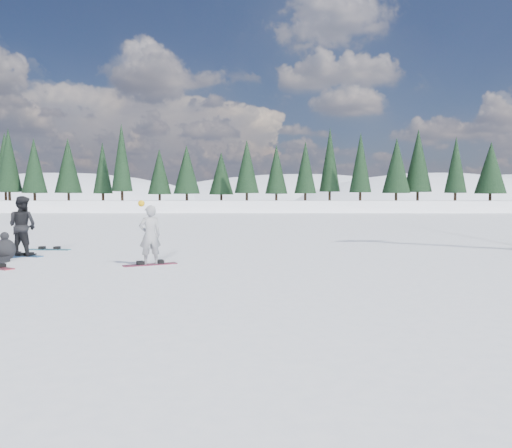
# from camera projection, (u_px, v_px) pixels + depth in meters

# --- Properties ---
(ground) EXTENTS (420.00, 420.00, 0.00)m
(ground) POSITION_uv_depth(u_px,v_px,m) (121.00, 261.00, 14.77)
(ground) COLOR white
(ground) RESTS_ON ground
(alpine_backdrop) EXTENTS (412.50, 227.00, 53.20)m
(alpine_backdrop) POSITION_uv_depth(u_px,v_px,m) (224.00, 237.00, 204.55)
(alpine_backdrop) COLOR white
(alpine_backdrop) RESTS_ON ground
(snowboarder_woman) EXTENTS (0.72, 0.63, 1.81)m
(snowboarder_woman) POSITION_uv_depth(u_px,v_px,m) (150.00, 235.00, 13.87)
(snowboarder_woman) COLOR gray
(snowboarder_woman) RESTS_ON ground
(snowboarder_man) EXTENTS (1.08, 0.92, 1.94)m
(snowboarder_man) POSITION_uv_depth(u_px,v_px,m) (22.00, 226.00, 16.04)
(snowboarder_man) COLOR black
(snowboarder_man) RESTS_ON ground
(seated_rider) EXTENTS (0.70, 1.07, 0.87)m
(seated_rider) POSITION_uv_depth(u_px,v_px,m) (4.00, 250.00, 14.75)
(seated_rider) COLOR black
(seated_rider) RESTS_ON ground
(snowboard_woman) EXTENTS (1.45, 0.97, 0.03)m
(snowboard_woman) POSITION_uv_depth(u_px,v_px,m) (150.00, 265.00, 13.92)
(snowboard_woman) COLOR maroon
(snowboard_woman) RESTS_ON ground
(snowboard_man) EXTENTS (1.50, 0.82, 0.03)m
(snowboard_man) POSITION_uv_depth(u_px,v_px,m) (23.00, 256.00, 16.09)
(snowboard_man) COLOR navy
(snowboard_man) RESTS_ON ground
(snowboard_loose_a) EXTENTS (0.86, 1.49, 0.03)m
(snowboard_loose_a) POSITION_uv_depth(u_px,v_px,m) (13.00, 257.00, 15.61)
(snowboard_loose_a) COLOR navy
(snowboard_loose_a) RESTS_ON ground
(snowboard_loose_c) EXTENTS (1.52, 0.38, 0.03)m
(snowboard_loose_c) POSITION_uv_depth(u_px,v_px,m) (49.00, 250.00, 17.97)
(snowboard_loose_c) COLOR #186E88
(snowboard_loose_c) RESTS_ON ground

